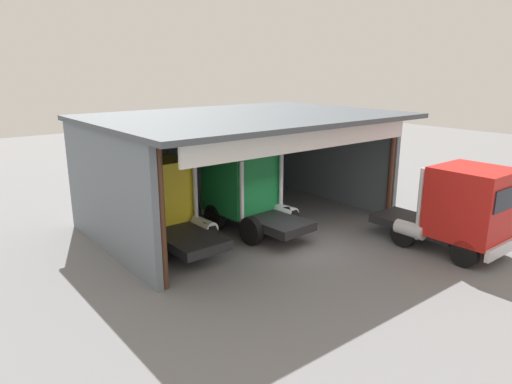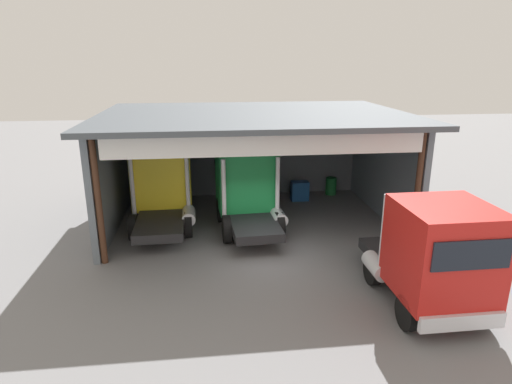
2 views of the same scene
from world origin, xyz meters
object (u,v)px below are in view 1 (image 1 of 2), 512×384
(truck_green_center_bay, at_px, (245,185))
(oil_drum, at_px, (271,183))
(tool_cart, at_px, (253,191))
(truck_yellow_yard_outside, at_px, (161,202))
(truck_red_center_left_bay, at_px, (462,208))

(truck_green_center_bay, relative_size, oil_drum, 5.49)
(tool_cart, bearing_deg, truck_yellow_yard_outside, -158.42)
(truck_green_center_bay, height_order, tool_cart, truck_green_center_bay)
(truck_yellow_yard_outside, xyz_separation_m, oil_drum, (8.72, 3.48, -1.27))
(truck_yellow_yard_outside, relative_size, truck_red_center_left_bay, 0.97)
(truck_green_center_bay, xyz_separation_m, truck_red_center_left_bay, (4.68, -7.36, -0.18))
(truck_green_center_bay, xyz_separation_m, oil_drum, (5.02, 4.18, -1.49))
(truck_yellow_yard_outside, height_order, truck_green_center_bay, truck_green_center_bay)
(truck_green_center_bay, height_order, oil_drum, truck_green_center_bay)
(truck_yellow_yard_outside, relative_size, oil_drum, 5.43)
(truck_green_center_bay, height_order, truck_red_center_left_bay, truck_green_center_bay)
(truck_green_center_bay, distance_m, oil_drum, 6.70)
(truck_yellow_yard_outside, relative_size, truck_green_center_bay, 0.99)
(truck_yellow_yard_outside, bearing_deg, truck_green_center_bay, -11.90)
(tool_cart, bearing_deg, truck_green_center_bay, -132.49)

